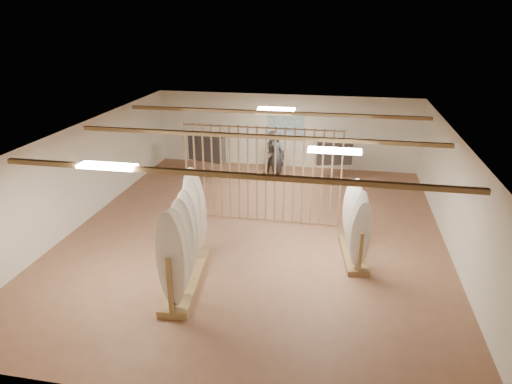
% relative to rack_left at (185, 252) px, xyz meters
% --- Properties ---
extents(floor, '(12.00, 12.00, 0.00)m').
position_rel_rack_left_xyz_m(floor, '(1.06, 2.71, -0.76)').
color(floor, '#946447').
rests_on(floor, ground).
extents(ceiling, '(12.00, 12.00, 0.00)m').
position_rel_rack_left_xyz_m(ceiling, '(1.06, 2.71, 2.04)').
color(ceiling, gray).
rests_on(ceiling, ground).
extents(wall_back, '(12.00, 0.00, 12.00)m').
position_rel_rack_left_xyz_m(wall_back, '(1.06, 8.71, 0.64)').
color(wall_back, white).
rests_on(wall_back, ground).
extents(wall_front, '(12.00, 0.00, 12.00)m').
position_rel_rack_left_xyz_m(wall_front, '(1.06, -3.29, 0.64)').
color(wall_front, white).
rests_on(wall_front, ground).
extents(wall_left, '(0.00, 12.00, 12.00)m').
position_rel_rack_left_xyz_m(wall_left, '(-3.94, 2.71, 0.64)').
color(wall_left, white).
rests_on(wall_left, ground).
extents(wall_right, '(0.00, 12.00, 12.00)m').
position_rel_rack_left_xyz_m(wall_right, '(6.06, 2.71, 0.64)').
color(wall_right, white).
rests_on(wall_right, ground).
extents(ceiling_slats, '(9.50, 6.12, 0.10)m').
position_rel_rack_left_xyz_m(ceiling_slats, '(1.06, 2.71, 1.96)').
color(ceiling_slats, olive).
rests_on(ceiling_slats, ground).
extents(light_panels, '(1.20, 0.35, 0.06)m').
position_rel_rack_left_xyz_m(light_panels, '(1.06, 2.71, 1.98)').
color(light_panels, white).
rests_on(light_panels, ground).
extents(bamboo_partition, '(4.45, 0.05, 2.78)m').
position_rel_rack_left_xyz_m(bamboo_partition, '(1.06, 3.51, 0.64)').
color(bamboo_partition, '#A17A4E').
rests_on(bamboo_partition, ground).
extents(poster, '(1.40, 0.03, 0.90)m').
position_rel_rack_left_xyz_m(poster, '(1.06, 8.69, 0.84)').
color(poster, '#3787C0').
rests_on(poster, ground).
extents(rack_left, '(0.92, 2.81, 2.22)m').
position_rel_rack_left_xyz_m(rack_left, '(0.00, 0.00, 0.00)').
color(rack_left, olive).
rests_on(rack_left, floor).
extents(rack_right, '(0.76, 1.98, 1.83)m').
position_rel_rack_left_xyz_m(rack_right, '(3.67, 1.87, -0.14)').
color(rack_right, olive).
rests_on(rack_right, floor).
extents(clothing_rack_a, '(1.43, 0.77, 1.59)m').
position_rel_rack_left_xyz_m(clothing_rack_a, '(-1.59, 7.03, 0.28)').
color(clothing_rack_a, silver).
rests_on(clothing_rack_a, floor).
extents(clothing_rack_b, '(1.32, 0.67, 1.46)m').
position_rel_rack_left_xyz_m(clothing_rack_b, '(2.98, 7.65, 0.19)').
color(clothing_rack_b, silver).
rests_on(clothing_rack_b, floor).
extents(shopper_a, '(0.85, 0.76, 1.94)m').
position_rel_rack_left_xyz_m(shopper_a, '(0.97, 7.24, 0.21)').
color(shopper_a, '#292B31').
rests_on(shopper_a, floor).
extents(shopper_b, '(1.00, 0.83, 1.89)m').
position_rel_rack_left_xyz_m(shopper_b, '(0.81, 7.53, 0.18)').
color(shopper_b, '#403631').
rests_on(shopper_b, floor).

